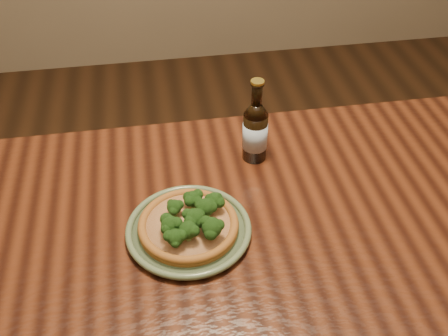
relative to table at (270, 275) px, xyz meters
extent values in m
cube|color=#471F0F|center=(0.00, 0.00, 0.07)|extent=(1.60, 0.90, 0.04)
cylinder|color=#5B6D4B|center=(-0.16, 0.06, 0.10)|extent=(0.23, 0.23, 0.01)
torus|color=#5B6D4B|center=(-0.16, 0.06, 0.11)|extent=(0.26, 0.26, 0.01)
torus|color=#5B6D4B|center=(-0.16, 0.06, 0.10)|extent=(0.20, 0.20, 0.01)
cylinder|color=#9A5C22|center=(-0.16, 0.06, 0.11)|extent=(0.20, 0.20, 0.01)
torus|color=#9A5C22|center=(-0.16, 0.06, 0.12)|extent=(0.20, 0.20, 0.02)
cylinder|color=#D7C083|center=(-0.16, 0.06, 0.12)|extent=(0.17, 0.17, 0.01)
sphere|color=#2A571B|center=(-0.15, 0.05, 0.15)|extent=(0.05, 0.05, 0.04)
sphere|color=#2A571B|center=(-0.20, 0.04, 0.15)|extent=(0.05, 0.05, 0.04)
sphere|color=#2A571B|center=(-0.13, 0.07, 0.15)|extent=(0.04, 0.04, 0.04)
sphere|color=#2A571B|center=(-0.19, 0.09, 0.14)|extent=(0.04, 0.04, 0.03)
sphere|color=#2A571B|center=(-0.12, 0.01, 0.15)|extent=(0.06, 0.06, 0.04)
sphere|color=#2A571B|center=(-0.19, 0.00, 0.15)|extent=(0.04, 0.04, 0.03)
sphere|color=#2A571B|center=(-0.15, 0.10, 0.15)|extent=(0.05, 0.05, 0.03)
sphere|color=#2A571B|center=(-0.10, 0.09, 0.15)|extent=(0.05, 0.05, 0.03)
sphere|color=#2A571B|center=(-0.17, 0.02, 0.15)|extent=(0.05, 0.05, 0.04)
cylinder|color=black|center=(0.02, 0.28, 0.15)|extent=(0.06, 0.06, 0.12)
cone|color=black|center=(0.02, 0.28, 0.23)|extent=(0.06, 0.06, 0.03)
cylinder|color=black|center=(0.02, 0.28, 0.27)|extent=(0.02, 0.02, 0.05)
torus|color=black|center=(0.02, 0.28, 0.29)|extent=(0.03, 0.03, 0.00)
cylinder|color=#A58C33|center=(0.02, 0.28, 0.30)|extent=(0.03, 0.03, 0.01)
cylinder|color=silver|center=(0.02, 0.28, 0.16)|extent=(0.06, 0.06, 0.07)
camera|label=1|loc=(-0.21, -0.66, 0.89)|focal=42.00mm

